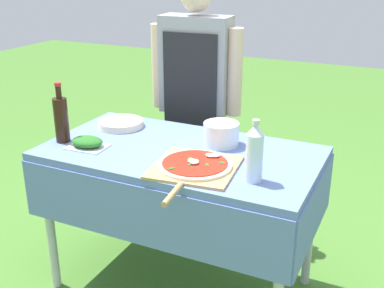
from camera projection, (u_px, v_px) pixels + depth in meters
name	position (u px, v px, depth m)	size (l,w,h in m)	color
ground_plane	(182.00, 283.00, 2.54)	(12.00, 12.00, 0.00)	#477A2D
prep_table	(180.00, 168.00, 2.30)	(1.31, 0.72, 0.76)	#607AB7
person_cook	(195.00, 89.00, 2.84)	(0.56, 0.20, 1.49)	#4C4C51
pizza_on_peel	(195.00, 166.00, 2.05)	(0.39, 0.55, 0.05)	tan
oil_bottle	(61.00, 119.00, 2.33)	(0.07, 0.07, 0.30)	black
water_bottle	(254.00, 153.00, 1.91)	(0.07, 0.07, 0.26)	silver
herb_container	(87.00, 142.00, 2.28)	(0.19, 0.15, 0.05)	silver
mixing_tub	(221.00, 134.00, 2.31)	(0.17, 0.17, 0.11)	silver
plate_stack	(121.00, 124.00, 2.57)	(0.24, 0.24, 0.03)	beige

